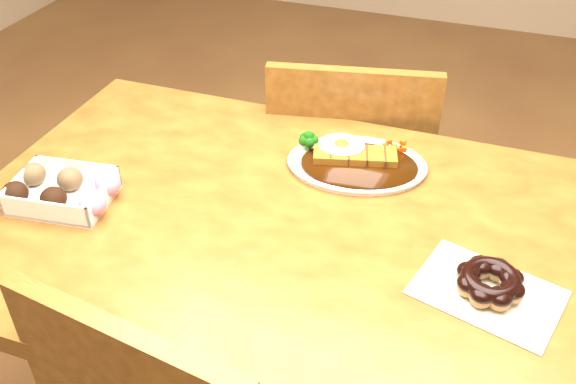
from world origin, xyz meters
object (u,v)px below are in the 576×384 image
(table, at_px, (282,260))
(chair_far, at_px, (349,181))
(katsu_curry_plate, at_px, (355,161))
(pon_de_ring, at_px, (490,283))
(donut_box, at_px, (62,190))

(table, height_order, chair_far, chair_far)
(katsu_curry_plate, relative_size, pon_de_ring, 1.21)
(table, distance_m, donut_box, 0.44)
(donut_box, bearing_deg, chair_far, 56.29)
(chair_far, height_order, pon_de_ring, chair_far)
(table, height_order, pon_de_ring, pon_de_ring)
(pon_de_ring, bearing_deg, donut_box, -178.58)
(katsu_curry_plate, bearing_deg, donut_box, -148.76)
(chair_far, bearing_deg, donut_box, 44.67)
(katsu_curry_plate, bearing_deg, chair_far, 104.56)
(donut_box, bearing_deg, katsu_curry_plate, 31.24)
(chair_far, bearing_deg, pon_de_ring, 110.66)
(chair_far, relative_size, katsu_curry_plate, 2.78)
(chair_far, xyz_separation_m, pon_de_ring, (0.38, -0.60, 0.29))
(donut_box, xyz_separation_m, pon_de_ring, (0.79, 0.02, -0.00))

